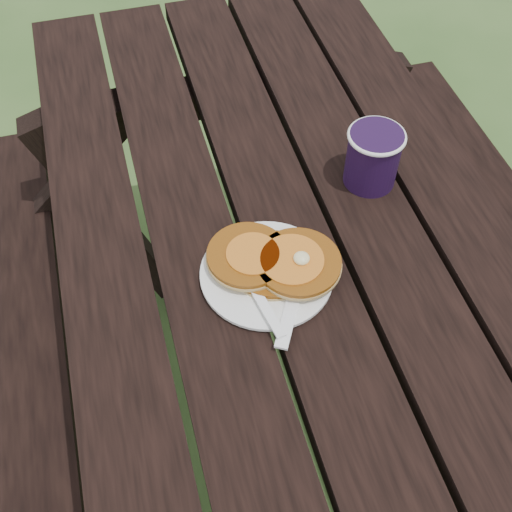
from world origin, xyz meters
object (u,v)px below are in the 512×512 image
object	(u,v)px
picnic_table	(303,414)
coffee_cup	(373,155)
pancake_stack	(275,261)
plate	(267,274)

from	to	relation	value
picnic_table	coffee_cup	world-z (taller)	coffee_cup
picnic_table	pancake_stack	distance (m)	0.42
plate	coffee_cup	world-z (taller)	coffee_cup
plate	pancake_stack	size ratio (longest dim) A/B	1.01
picnic_table	pancake_stack	size ratio (longest dim) A/B	8.87
picnic_table	coffee_cup	xyz separation A→B (m)	(0.18, 0.23, 0.44)
plate	pancake_stack	xyz separation A→B (m)	(0.01, 0.01, 0.02)
picnic_table	plate	world-z (taller)	plate
coffee_cup	picnic_table	bearing A→B (deg)	-126.74
plate	coffee_cup	xyz separation A→B (m)	(0.23, 0.16, 0.06)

